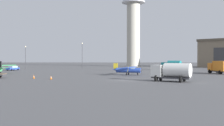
{
  "coord_description": "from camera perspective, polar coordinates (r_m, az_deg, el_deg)",
  "views": [
    {
      "loc": [
        0.03,
        -45.5,
        3.67
      ],
      "look_at": [
        -3.87,
        29.33,
        2.4
      ],
      "focal_mm": 42.01,
      "sensor_mm": 36.0,
      "label": 1
    }
  ],
  "objects": [
    {
      "name": "ground_plane",
      "position": [
        45.65,
        2.94,
        -3.64
      ],
      "size": [
        400.0,
        400.0,
        0.0
      ],
      "primitive_type": "plane",
      "color": "#545456"
    },
    {
      "name": "car_blue",
      "position": [
        86.16,
        -20.78,
        -1.04
      ],
      "size": [
        3.04,
        4.43,
        1.37
      ],
      "rotation": [
        0.0,
        0.0,
        4.38
      ],
      "color": "#2847A8",
      "rests_on": "ground_plane"
    },
    {
      "name": "control_tower",
      "position": [
        125.35,
        4.67,
        9.01
      ],
      "size": [
        10.84,
        10.84,
        39.78
      ],
      "color": "#B2AD9E",
      "rests_on": "ground_plane"
    },
    {
      "name": "truck_box_orange",
      "position": [
        67.82,
        22.43,
        -0.75
      ],
      "size": [
        4.01,
        7.34,
        3.09
      ],
      "rotation": [
        0.0,
        0.0,
        1.78
      ],
      "color": "#38383D",
      "rests_on": "ground_plane"
    },
    {
      "name": "traffic_cone_near_left",
      "position": [
        47.27,
        -13.14,
        -3.09
      ],
      "size": [
        0.36,
        0.36,
        0.69
      ],
      "color": "black",
      "rests_on": "ground_plane"
    },
    {
      "name": "light_post_east",
      "position": [
        95.87,
        -6.5,
        2.09
      ],
      "size": [
        0.44,
        0.44,
        9.4
      ],
      "color": "#38383D",
      "rests_on": "ground_plane"
    },
    {
      "name": "truck_fuel_tanker_teal",
      "position": [
        86.46,
        12.89,
        -0.38
      ],
      "size": [
        6.46,
        5.21,
        3.04
      ],
      "rotation": [
        0.0,
        0.0,
        2.6
      ],
      "color": "#38383D",
      "rests_on": "ground_plane"
    },
    {
      "name": "traffic_cone_near_right",
      "position": [
        49.94,
        -16.65,
        -2.88
      ],
      "size": [
        0.36,
        0.36,
        0.71
      ],
      "color": "black",
      "rests_on": "ground_plane"
    },
    {
      "name": "truck_fuel_tanker_white",
      "position": [
        42.83,
        12.88,
        -1.75
      ],
      "size": [
        6.46,
        4.9,
        2.95
      ],
      "rotation": [
        0.0,
        0.0,
        2.65
      ],
      "color": "#38383D",
      "rests_on": "ground_plane"
    },
    {
      "name": "airplane_blue",
      "position": [
        58.41,
        3.5,
        -1.44
      ],
      "size": [
        6.9,
        8.84,
        2.61
      ],
      "rotation": [
        0.0,
        0.0,
        6.05
      ],
      "color": "#2847A8",
      "rests_on": "ground_plane"
    },
    {
      "name": "light_post_west",
      "position": [
        95.1,
        -18.3,
        1.62
      ],
      "size": [
        0.44,
        0.44,
        8.01
      ],
      "color": "#38383D",
      "rests_on": "ground_plane"
    }
  ]
}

